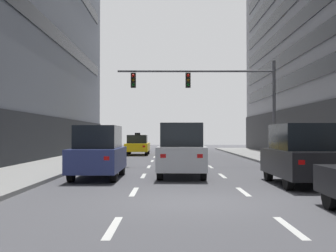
% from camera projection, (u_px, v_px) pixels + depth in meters
% --- Properties ---
extents(ground_plane, '(120.00, 120.00, 0.00)m').
position_uv_depth(ground_plane, '(194.00, 202.00, 11.04)').
color(ground_plane, '#515156').
extents(lane_stripe_l1_s3, '(0.16, 2.00, 0.01)m').
position_uv_depth(lane_stripe_l1_s3, '(114.00, 227.00, 8.04)').
color(lane_stripe_l1_s3, silver).
rests_on(lane_stripe_l1_s3, ground).
extents(lane_stripe_l1_s4, '(0.16, 2.00, 0.01)m').
position_uv_depth(lane_stripe_l1_s4, '(135.00, 192.00, 13.04)').
color(lane_stripe_l1_s4, silver).
rests_on(lane_stripe_l1_s4, ground).
extents(lane_stripe_l1_s5, '(0.16, 2.00, 0.01)m').
position_uv_depth(lane_stripe_l1_s5, '(145.00, 176.00, 18.04)').
color(lane_stripe_l1_s5, silver).
rests_on(lane_stripe_l1_s5, ground).
extents(lane_stripe_l1_s6, '(0.16, 2.00, 0.01)m').
position_uv_depth(lane_stripe_l1_s6, '(150.00, 167.00, 23.04)').
color(lane_stripe_l1_s6, silver).
rests_on(lane_stripe_l1_s6, ground).
extents(lane_stripe_l1_s7, '(0.16, 2.00, 0.01)m').
position_uv_depth(lane_stripe_l1_s7, '(153.00, 161.00, 28.04)').
color(lane_stripe_l1_s7, silver).
rests_on(lane_stripe_l1_s7, ground).
extents(lane_stripe_l1_s8, '(0.16, 2.00, 0.01)m').
position_uv_depth(lane_stripe_l1_s8, '(156.00, 157.00, 33.04)').
color(lane_stripe_l1_s8, silver).
rests_on(lane_stripe_l1_s8, ground).
extents(lane_stripe_l1_s9, '(0.16, 2.00, 0.01)m').
position_uv_depth(lane_stripe_l1_s9, '(158.00, 154.00, 38.03)').
color(lane_stripe_l1_s9, silver).
rests_on(lane_stripe_l1_s9, ground).
extents(lane_stripe_l1_s10, '(0.16, 2.00, 0.01)m').
position_uv_depth(lane_stripe_l1_s10, '(159.00, 152.00, 43.03)').
color(lane_stripe_l1_s10, silver).
rests_on(lane_stripe_l1_s10, ground).
extents(lane_stripe_l2_s3, '(0.16, 2.00, 0.01)m').
position_uv_depth(lane_stripe_l2_s3, '(291.00, 227.00, 8.03)').
color(lane_stripe_l2_s3, silver).
rests_on(lane_stripe_l2_s3, ground).
extents(lane_stripe_l2_s4, '(0.16, 2.00, 0.01)m').
position_uv_depth(lane_stripe_l2_s4, '(244.00, 192.00, 13.03)').
color(lane_stripe_l2_s4, silver).
rests_on(lane_stripe_l2_s4, ground).
extents(lane_stripe_l2_s5, '(0.16, 2.00, 0.01)m').
position_uv_depth(lane_stripe_l2_s5, '(224.00, 176.00, 18.03)').
color(lane_stripe_l2_s5, silver).
rests_on(lane_stripe_l2_s5, ground).
extents(lane_stripe_l2_s6, '(0.16, 2.00, 0.01)m').
position_uv_depth(lane_stripe_l2_s6, '(212.00, 167.00, 23.03)').
color(lane_stripe_l2_s6, silver).
rests_on(lane_stripe_l2_s6, ground).
extents(lane_stripe_l2_s7, '(0.16, 2.00, 0.01)m').
position_uv_depth(lane_stripe_l2_s7, '(204.00, 161.00, 28.03)').
color(lane_stripe_l2_s7, silver).
rests_on(lane_stripe_l2_s7, ground).
extents(lane_stripe_l2_s8, '(0.16, 2.00, 0.01)m').
position_uv_depth(lane_stripe_l2_s8, '(199.00, 157.00, 33.03)').
color(lane_stripe_l2_s8, silver).
rests_on(lane_stripe_l2_s8, ground).
extents(lane_stripe_l2_s9, '(0.16, 2.00, 0.01)m').
position_uv_depth(lane_stripe_l2_s9, '(195.00, 154.00, 38.03)').
color(lane_stripe_l2_s9, silver).
rests_on(lane_stripe_l2_s9, ground).
extents(lane_stripe_l2_s10, '(0.16, 2.00, 0.01)m').
position_uv_depth(lane_stripe_l2_s10, '(192.00, 152.00, 43.02)').
color(lane_stripe_l2_s10, silver).
rests_on(lane_stripe_l2_s10, ground).
extents(car_driving_0, '(2.09, 4.63, 2.21)m').
position_uv_depth(car_driving_0, '(183.00, 150.00, 17.72)').
color(car_driving_0, black).
rests_on(car_driving_0, ground).
extents(taxi_driving_1, '(1.92, 4.54, 1.88)m').
position_uv_depth(taxi_driving_1, '(139.00, 145.00, 36.35)').
color(taxi_driving_1, black).
rests_on(taxi_driving_1, ground).
extents(car_driving_2, '(1.82, 4.34, 2.10)m').
position_uv_depth(car_driving_2, '(100.00, 152.00, 16.98)').
color(car_driving_2, black).
rests_on(car_driving_2, ground).
extents(car_parked_2, '(1.83, 4.37, 2.11)m').
position_uv_depth(car_parked_2, '(302.00, 155.00, 14.74)').
color(car_parked_2, black).
rests_on(car_parked_2, ground).
extents(traffic_signal_0, '(8.98, 0.35, 5.81)m').
position_uv_depth(traffic_signal_0, '(218.00, 91.00, 24.23)').
color(traffic_signal_0, '#4C4C51').
rests_on(traffic_signal_0, sidewalk_right).
extents(pedestrian_0, '(0.26, 0.52, 1.59)m').
position_uv_depth(pedestrian_0, '(323.00, 151.00, 18.08)').
color(pedestrian_0, '#383D59').
rests_on(pedestrian_0, sidewalk_right).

